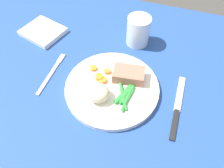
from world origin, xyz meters
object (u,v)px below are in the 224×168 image
meat_portion (129,75)px  knife (177,108)px  dinner_plate (112,88)px  fork (51,73)px  napkin (43,32)px  water_glass (139,33)px

meat_portion → knife: meat_portion is taller
dinner_plate → fork: 19.08cm
dinner_plate → knife: 18.44cm
fork → meat_portion: bearing=6.4°
fork → napkin: 19.39cm
dinner_plate → water_glass: (1.98, 21.42, 3.25)cm
fork → water_glass: size_ratio=1.74×
fork → knife: 37.50cm
fork → napkin: napkin is taller
knife → water_glass: 27.50cm
dinner_plate → napkin: (-30.46, 15.43, -0.02)cm
dinner_plate → napkin: 34.15cm
napkin → fork: bearing=-54.0°
dinner_plate → napkin: bearing=153.1°
knife → meat_portion: bearing=164.7°
knife → water_glass: water_glass is taller
fork → water_glass: water_glass is taller
meat_portion → napkin: size_ratio=0.66×
water_glass → meat_portion: bearing=-84.9°
water_glass → fork: bearing=-134.2°
napkin → meat_portion: bearing=-18.4°
napkin → dinner_plate: bearing=-26.9°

